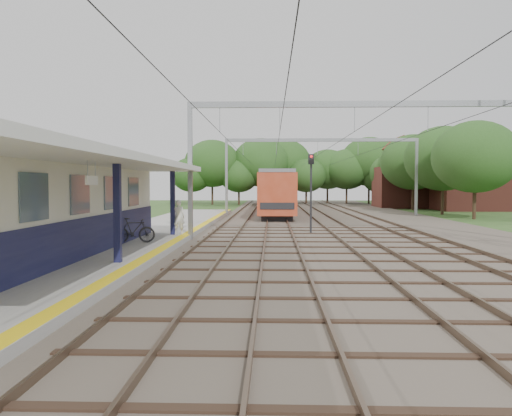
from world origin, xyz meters
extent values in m
plane|color=#2D4C1E|center=(0.00, 0.00, 0.00)|extent=(160.00, 160.00, 0.00)
cube|color=#473D33|center=(4.00, 30.00, 0.05)|extent=(18.00, 90.00, 0.10)
cube|color=gray|center=(-7.50, 14.00, 0.17)|extent=(5.00, 52.00, 0.35)
cube|color=yellow|center=(-5.25, 14.00, 0.35)|extent=(0.45, 52.00, 0.01)
cube|color=beige|center=(-8.90, 7.00, 2.05)|extent=(3.20, 18.00, 3.40)
cube|color=#13153D|center=(-7.28, 7.00, 1.05)|extent=(0.06, 18.00, 1.40)
cube|color=slate|center=(-7.27, 7.00, 2.55)|extent=(0.05, 16.00, 1.30)
cube|color=#13153D|center=(-5.90, 6.00, 1.95)|extent=(0.22, 0.22, 3.20)
cube|color=#13153D|center=(-5.90, 15.00, 1.95)|extent=(0.22, 0.22, 3.20)
cube|color=silver|center=(-7.80, 6.00, 3.67)|extent=(6.40, 20.00, 0.24)
cube|color=white|center=(-6.00, 4.00, 3.00)|extent=(0.06, 0.85, 0.26)
cube|color=brown|center=(-4.22, 30.00, 0.17)|extent=(0.07, 88.00, 0.15)
cube|color=brown|center=(-2.78, 30.00, 0.17)|extent=(0.07, 88.00, 0.15)
cube|color=brown|center=(-1.22, 30.00, 0.17)|extent=(0.07, 88.00, 0.15)
cube|color=brown|center=(0.22, 30.00, 0.17)|extent=(0.07, 88.00, 0.15)
cube|color=brown|center=(2.48, 30.00, 0.17)|extent=(0.07, 88.00, 0.15)
cube|color=brown|center=(3.92, 30.00, 0.17)|extent=(0.07, 88.00, 0.15)
cube|color=brown|center=(6.08, 30.00, 0.17)|extent=(0.07, 88.00, 0.15)
cube|color=brown|center=(7.52, 30.00, 0.17)|extent=(0.07, 88.00, 0.15)
cube|color=gray|center=(-5.00, 15.00, 3.50)|extent=(0.22, 0.22, 7.00)
cube|color=gray|center=(3.50, 15.00, 6.85)|extent=(17.00, 0.20, 0.30)
cube|color=gray|center=(-5.00, 35.00, 3.50)|extent=(0.22, 0.22, 7.00)
cube|color=gray|center=(12.00, 35.00, 3.50)|extent=(0.22, 0.22, 7.00)
cube|color=gray|center=(3.50, 35.00, 6.85)|extent=(17.00, 0.20, 0.30)
cylinder|color=black|center=(-3.50, 30.00, 5.50)|extent=(0.02, 88.00, 0.02)
cylinder|color=black|center=(-0.50, 30.00, 5.50)|extent=(0.02, 88.00, 0.02)
cylinder|color=black|center=(3.20, 30.00, 5.50)|extent=(0.02, 88.00, 0.02)
cylinder|color=black|center=(6.80, 30.00, 5.50)|extent=(0.02, 88.00, 0.02)
cylinder|color=#382619|center=(-10.00, 61.00, 1.44)|extent=(0.28, 0.28, 2.88)
ellipsoid|color=#234719|center=(-10.00, 61.00, 4.96)|extent=(6.72, 6.72, 5.76)
cylinder|color=#382619|center=(-4.00, 63.00, 1.26)|extent=(0.28, 0.28, 2.52)
ellipsoid|color=#234719|center=(-4.00, 63.00, 4.34)|extent=(5.88, 5.88, 5.04)
cylinder|color=#382619|center=(2.00, 60.00, 1.62)|extent=(0.28, 0.28, 3.24)
ellipsoid|color=#234719|center=(2.00, 60.00, 5.58)|extent=(7.56, 7.56, 6.48)
cylinder|color=#382619|center=(8.00, 62.00, 1.35)|extent=(0.28, 0.28, 2.70)
ellipsoid|color=#234719|center=(8.00, 62.00, 4.65)|extent=(6.30, 6.30, 5.40)
cylinder|color=#382619|center=(14.50, 38.00, 1.26)|extent=(0.28, 0.28, 2.52)
ellipsoid|color=#234719|center=(14.50, 38.00, 4.34)|extent=(5.88, 5.88, 5.04)
cylinder|color=#382619|center=(15.00, 54.00, 1.44)|extent=(0.28, 0.28, 2.88)
ellipsoid|color=#234719|center=(15.00, 54.00, 4.96)|extent=(6.72, 6.72, 5.76)
cube|color=brown|center=(21.00, 46.00, 2.25)|extent=(7.00, 6.00, 4.50)
cube|color=maroon|center=(21.00, 46.00, 5.40)|extent=(4.99, 6.12, 4.99)
cube|color=brown|center=(16.00, 52.00, 2.50)|extent=(8.00, 6.00, 5.00)
cube|color=maroon|center=(16.00, 52.00, 5.90)|extent=(5.52, 6.12, 5.52)
imported|color=silver|center=(-5.62, 15.00, 1.23)|extent=(0.65, 0.43, 1.76)
imported|color=black|center=(-6.87, 11.32, 0.89)|extent=(1.87, 0.94, 1.08)
cube|color=black|center=(-0.50, 35.68, 0.32)|extent=(2.37, 16.93, 0.44)
cube|color=#A53418|center=(-0.50, 35.68, 2.16)|extent=(2.96, 18.40, 3.23)
cube|color=black|center=(-0.50, 35.68, 2.50)|extent=(3.00, 16.93, 0.92)
cube|color=slate|center=(-0.50, 35.68, 3.90)|extent=(2.73, 18.40, 0.28)
cube|color=black|center=(-0.50, 54.67, 0.32)|extent=(2.37, 16.93, 0.44)
cube|color=#A53418|center=(-0.50, 54.67, 2.16)|extent=(2.96, 18.40, 3.23)
cube|color=black|center=(-0.50, 54.67, 2.50)|extent=(3.00, 16.93, 0.92)
cube|color=slate|center=(-0.50, 54.67, 3.90)|extent=(2.73, 18.40, 0.28)
cylinder|color=black|center=(1.35, 18.67, 2.11)|extent=(0.15, 0.15, 4.22)
cube|color=black|center=(1.35, 18.67, 4.32)|extent=(0.35, 0.26, 0.58)
sphere|color=red|center=(1.35, 18.57, 4.47)|extent=(0.15, 0.15, 0.15)
camera|label=1|loc=(-0.88, -9.99, 2.89)|focal=35.00mm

